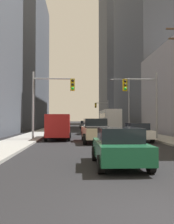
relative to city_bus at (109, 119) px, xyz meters
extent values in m
cube|color=#9E9E99|center=(-10.44, 11.44, -1.85)|extent=(2.84, 160.00, 0.15)
cube|color=#9E9E99|center=(2.11, 11.44, -1.85)|extent=(2.84, 160.00, 0.15)
cube|color=silver|center=(0.00, -0.01, 0.02)|extent=(2.69, 11.54, 2.90)
cube|color=black|center=(-1.26, -0.01, 0.54)|extent=(0.19, 10.58, 0.80)
cube|color=red|center=(-1.26, -0.01, -0.56)|extent=(0.19, 10.58, 0.28)
cylinder|color=black|center=(-1.17, 4.02, -1.43)|extent=(0.32, 1.00, 1.00)
cylinder|color=black|center=(1.18, 4.02, -1.43)|extent=(0.32, 1.00, 1.00)
cylinder|color=black|center=(-1.17, -3.23, -1.43)|extent=(0.32, 1.00, 1.00)
cylinder|color=black|center=(1.18, -3.23, -1.43)|extent=(0.32, 1.00, 1.00)
cube|color=#C6B793|center=(-4.29, -23.18, -1.13)|extent=(2.21, 5.47, 0.80)
cube|color=black|center=(-4.29, -22.21, -0.38)|extent=(1.87, 1.87, 0.70)
cube|color=black|center=(-4.29, -24.53, -0.68)|extent=(1.85, 2.44, 0.10)
cylinder|color=black|center=(-5.25, -21.45, -1.53)|extent=(0.28, 0.80, 0.80)
cylinder|color=black|center=(-3.33, -21.45, -1.53)|extent=(0.28, 0.80, 0.80)
cylinder|color=black|center=(-5.25, -24.91, -1.53)|extent=(0.28, 0.80, 0.80)
cylinder|color=black|center=(-3.33, -24.91, -1.53)|extent=(0.28, 0.80, 0.80)
cube|color=maroon|center=(-7.45, -20.48, -0.62)|extent=(2.06, 5.22, 1.90)
cube|color=black|center=(-7.45, -17.88, -0.20)|extent=(1.76, 0.04, 0.60)
cylinder|color=black|center=(-8.41, -18.82, -1.57)|extent=(0.24, 0.72, 0.72)
cylinder|color=black|center=(-6.49, -18.82, -1.57)|extent=(0.24, 0.72, 0.72)
cylinder|color=black|center=(-8.41, -22.15, -1.57)|extent=(0.24, 0.72, 0.72)
cylinder|color=black|center=(-6.49, -22.15, -1.57)|extent=(0.24, 0.72, 0.72)
cube|color=#195938|center=(-4.23, -33.19, -1.28)|extent=(1.84, 4.22, 0.65)
cube|color=black|center=(-4.23, -33.34, -0.68)|extent=(1.60, 1.92, 0.55)
cylinder|color=black|center=(-5.10, -31.84, -1.61)|extent=(0.22, 0.64, 0.64)
cylinder|color=black|center=(-3.37, -31.84, -1.61)|extent=(0.22, 0.64, 0.64)
cylinder|color=black|center=(-5.10, -34.53, -1.61)|extent=(0.22, 0.64, 0.64)
cylinder|color=black|center=(-3.37, -34.53, -1.61)|extent=(0.22, 0.64, 0.64)
cube|color=white|center=(-0.82, -22.49, -1.28)|extent=(1.86, 4.23, 0.65)
cube|color=black|center=(-0.82, -22.64, -0.68)|extent=(1.61, 1.92, 0.55)
cylinder|color=black|center=(-1.68, -21.15, -1.61)|extent=(0.22, 0.64, 0.64)
cylinder|color=black|center=(0.05, -21.15, -1.61)|extent=(0.22, 0.64, 0.64)
cylinder|color=black|center=(-1.68, -23.84, -1.61)|extent=(0.22, 0.64, 0.64)
cylinder|color=black|center=(0.05, -23.84, -1.61)|extent=(0.22, 0.64, 0.64)
cube|color=#B7BABF|center=(-4.24, -12.30, -1.28)|extent=(1.90, 4.24, 0.65)
cube|color=black|center=(-4.24, -12.45, -0.68)|extent=(1.63, 1.94, 0.55)
cylinder|color=black|center=(-5.10, -10.96, -1.61)|extent=(0.22, 0.64, 0.64)
cylinder|color=black|center=(-3.38, -10.96, -1.61)|extent=(0.22, 0.64, 0.64)
cylinder|color=black|center=(-5.10, -13.65, -1.61)|extent=(0.22, 0.64, 0.64)
cylinder|color=black|center=(-3.38, -13.65, -1.61)|extent=(0.22, 0.64, 0.64)
cube|color=slate|center=(-4.05, 7.10, -1.28)|extent=(1.84, 4.22, 0.65)
cube|color=black|center=(-4.05, 6.95, -0.68)|extent=(1.60, 1.91, 0.55)
cylinder|color=black|center=(-4.91, 8.44, -1.61)|extent=(0.22, 0.64, 0.64)
cylinder|color=black|center=(-3.18, 8.44, -1.61)|extent=(0.22, 0.64, 0.64)
cylinder|color=black|center=(-4.91, 5.75, -1.61)|extent=(0.22, 0.64, 0.64)
cylinder|color=black|center=(-3.18, 5.75, -1.61)|extent=(0.22, 0.64, 0.64)
cylinder|color=gray|center=(-9.62, -21.23, 1.07)|extent=(0.18, 0.18, 6.00)
cylinder|color=gray|center=(-7.91, -21.23, 3.47)|extent=(3.43, 0.12, 0.12)
cube|color=gold|center=(-6.19, -21.23, 2.95)|extent=(0.38, 0.30, 1.05)
sphere|color=black|center=(-6.19, -21.40, 3.29)|extent=(0.24, 0.24, 0.24)
sphere|color=black|center=(-6.19, -21.40, 2.95)|extent=(0.24, 0.24, 0.24)
sphere|color=#19D833|center=(-6.19, -21.40, 2.61)|extent=(0.24, 0.24, 0.24)
cylinder|color=gray|center=(1.29, -21.23, 1.07)|extent=(0.18, 0.18, 6.00)
cylinder|color=gray|center=(-0.14, -21.23, 3.47)|extent=(2.84, 0.12, 0.12)
cube|color=gold|center=(-1.56, -21.23, 2.95)|extent=(0.38, 0.30, 1.05)
sphere|color=black|center=(-1.56, -21.40, 3.29)|extent=(0.24, 0.24, 0.24)
sphere|color=black|center=(-1.56, -21.40, 2.95)|extent=(0.24, 0.24, 0.24)
sphere|color=#19D833|center=(-1.56, -21.40, 2.61)|extent=(0.24, 0.24, 0.24)
cylinder|color=gray|center=(1.29, 11.35, 1.07)|extent=(0.18, 0.18, 6.00)
cylinder|color=gray|center=(-0.08, 11.35, 3.47)|extent=(2.73, 0.12, 0.12)
cube|color=gold|center=(-1.44, 11.35, 2.95)|extent=(0.38, 0.30, 1.05)
sphere|color=black|center=(-1.44, 11.18, 3.29)|extent=(0.24, 0.24, 0.24)
sphere|color=#F9A514|center=(-1.44, 11.18, 2.95)|extent=(0.24, 0.24, 0.24)
sphere|color=black|center=(-1.44, 11.18, 2.61)|extent=(0.24, 0.24, 0.24)
cylinder|color=gray|center=(1.39, -9.44, 1.82)|extent=(0.16, 0.16, 7.50)
cylinder|color=gray|center=(0.20, -9.44, 5.37)|extent=(2.38, 0.10, 0.10)
ellipsoid|color=#4C4C51|center=(-0.99, -9.44, 5.27)|extent=(0.56, 0.32, 0.20)
cube|color=#4C515B|center=(-20.73, 12.76, 13.08)|extent=(15.46, 23.09, 30.02)
cube|color=#4C515B|center=(13.49, 8.27, 15.36)|extent=(18.20, 28.76, 34.59)
cube|color=#4C515B|center=(16.14, 53.56, 35.06)|extent=(22.80, 29.08, 73.97)
camera|label=1|loc=(-5.97, -42.98, -0.07)|focal=39.84mm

